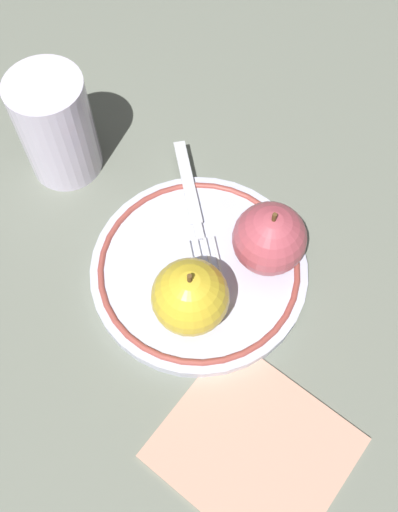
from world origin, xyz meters
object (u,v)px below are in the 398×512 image
at_px(apple_red_whole, 190,297).
at_px(apple_second_whole, 269,239).
at_px(plate, 199,269).
at_px(fork, 194,211).
at_px(drinking_glass, 56,127).
at_px(napkin_folded, 254,447).

height_order(apple_red_whole, apple_second_whole, same).
distance_m(plate, fork, 0.06).
relative_size(plate, drinking_glass, 1.78).
bearing_deg(apple_red_whole, fork, -37.26).
bearing_deg(napkin_folded, fork, -22.84).
bearing_deg(napkin_folded, drinking_glass, -3.32).
bearing_deg(plate, fork, -31.25).
xyz_separation_m(fork, drinking_glass, (0.14, 0.07, 0.04)).
height_order(fork, drinking_glass, drinking_glass).
relative_size(fork, napkin_folded, 1.18).
relative_size(plate, apple_second_whole, 2.72).
relative_size(apple_red_whole, apple_second_whole, 1.00).
relative_size(apple_red_whole, napkin_folded, 0.52).
height_order(apple_red_whole, drinking_glass, drinking_glass).
bearing_deg(drinking_glass, plate, -168.84).
bearing_deg(apple_red_whole, plate, -44.94).
relative_size(plate, napkin_folded, 1.41).
bearing_deg(drinking_glass, napkin_folded, 176.68).
xyz_separation_m(apple_second_whole, drinking_glass, (0.22, 0.09, 0.01)).
relative_size(apple_second_whole, napkin_folded, 0.52).
height_order(drinking_glass, napkin_folded, drinking_glass).
bearing_deg(apple_second_whole, apple_red_whole, 92.89).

